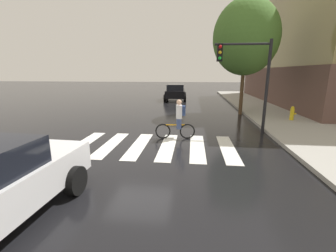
% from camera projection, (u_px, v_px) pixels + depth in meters
% --- Properties ---
extents(ground_plane, '(120.00, 120.00, 0.00)m').
position_uv_depth(ground_plane, '(139.00, 146.00, 8.82)').
color(ground_plane, black).
extents(crosswalk_stripes, '(6.24, 3.25, 0.01)m').
position_uv_depth(crosswalk_stripes, '(153.00, 146.00, 8.76)').
color(crosswalk_stripes, silver).
rests_on(crosswalk_stripes, ground).
extents(sedan_mid, '(2.35, 4.74, 1.61)m').
position_uv_depth(sedan_mid, '(175.00, 92.00, 23.30)').
color(sedan_mid, black).
rests_on(sedan_mid, ground).
extents(cyclist, '(1.71, 0.38, 1.69)m').
position_uv_depth(cyclist, '(178.00, 120.00, 9.54)').
color(cyclist, black).
rests_on(cyclist, ground).
extents(traffic_light_near, '(2.47, 0.28, 4.20)m').
position_uv_depth(traffic_light_near, '(249.00, 71.00, 10.04)').
color(traffic_light_near, black).
rests_on(traffic_light_near, ground).
extents(fire_hydrant, '(0.33, 0.22, 0.78)m').
position_uv_depth(fire_hydrant, '(292.00, 113.00, 12.75)').
color(fire_hydrant, gold).
rests_on(fire_hydrant, sidewalk).
extents(street_tree_near, '(4.12, 4.12, 7.33)m').
position_uv_depth(street_tree_near, '(246.00, 37.00, 14.27)').
color(street_tree_near, '#4C3823').
rests_on(street_tree_near, ground).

